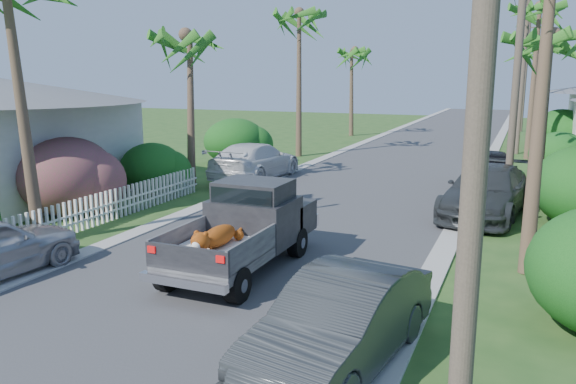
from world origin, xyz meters
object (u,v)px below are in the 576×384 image
at_px(palm_l_c, 299,14).
at_px(utility_pole_c, 523,75).
at_px(palm_r_c, 540,8).
at_px(parked_car_lf, 255,161).
at_px(palm_r_b, 551,36).
at_px(parked_car_rm, 486,192).
at_px(utility_pole_a, 482,71).
at_px(parked_car_rn, 341,323).
at_px(palm_l_b, 188,36).
at_px(parked_car_rf, 490,170).
at_px(palm_r_d, 540,47).
at_px(pickup_truck, 249,225).
at_px(utility_pole_d, 525,75).
at_px(palm_l_d, 352,50).
at_px(utility_pole_b, 517,75).

relative_size(palm_l_c, utility_pole_c, 1.02).
bearing_deg(palm_r_c, palm_l_c, -161.85).
height_order(parked_car_lf, palm_r_c, palm_r_c).
distance_m(parked_car_lf, palm_r_b, 12.70).
height_order(palm_r_c, utility_pole_c, palm_r_c).
relative_size(parked_car_rm, utility_pole_a, 0.62).
height_order(palm_r_b, utility_pole_c, utility_pole_c).
distance_m(parked_car_rn, palm_l_b, 16.81).
height_order(parked_car_rf, palm_r_c, palm_r_c).
bearing_deg(palm_r_d, pickup_truck, -100.13).
bearing_deg(palm_r_c, utility_pole_d, 92.02).
distance_m(palm_r_b, palm_r_c, 11.22).
xyz_separation_m(parked_car_rm, palm_l_c, (-11.00, 10.73, 7.10)).
distance_m(palm_l_b, utility_pole_c, 20.30).
xyz_separation_m(parked_car_rn, parked_car_rm, (1.40, 11.31, 0.07)).
bearing_deg(parked_car_rm, parked_car_lf, 170.38).
bearing_deg(palm_r_c, utility_pole_a, -91.23).
relative_size(parked_car_rm, palm_r_d, 0.70).
bearing_deg(utility_pole_c, palm_l_b, -127.78).
bearing_deg(pickup_truck, parked_car_rn, -47.13).
xyz_separation_m(palm_l_b, utility_pole_d, (12.40, 31.00, -1.55)).
xyz_separation_m(parked_car_rm, palm_r_c, (1.20, 14.73, 7.30)).
relative_size(parked_car_rn, parked_car_rm, 0.80).
height_order(parked_car_rf, utility_pole_c, utility_pole_c).
relative_size(parked_car_rf, palm_l_b, 0.64).
relative_size(parked_car_rn, palm_r_b, 0.62).
distance_m(parked_car_rm, palm_r_d, 29.38).
distance_m(pickup_truck, parked_car_lf, 11.65).
bearing_deg(pickup_truck, palm_l_d, 102.20).
distance_m(pickup_truck, palm_l_d, 31.38).
xyz_separation_m(pickup_truck, utility_pole_c, (5.57, 24.21, 3.59)).
bearing_deg(parked_car_rm, parked_car_rf, 99.29).
bearing_deg(parked_car_rf, palm_l_b, -168.11).
bearing_deg(palm_r_b, pickup_truck, -120.37).
relative_size(palm_r_b, palm_r_c, 0.77).
bearing_deg(palm_r_d, utility_pole_d, 106.70).
bearing_deg(utility_pole_c, parked_car_rf, -93.62).
height_order(parked_car_lf, utility_pole_b, utility_pole_b).
bearing_deg(palm_r_d, parked_car_rn, -94.14).
relative_size(parked_car_rn, utility_pole_a, 0.50).
bearing_deg(utility_pole_b, utility_pole_d, 90.00).
bearing_deg(pickup_truck, palm_r_c, 74.48).
bearing_deg(pickup_truck, utility_pole_b, 58.84).
height_order(parked_car_rm, palm_r_d, palm_r_d).
distance_m(parked_car_rf, palm_l_b, 13.39).
bearing_deg(utility_pole_b, pickup_truck, -121.16).
bearing_deg(utility_pole_c, parked_car_lf, -127.73).
bearing_deg(utility_pole_a, parked_car_rf, 92.45).
distance_m(palm_r_d, utility_pole_a, 42.06).
bearing_deg(parked_car_lf, parked_car_rm, 164.58).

